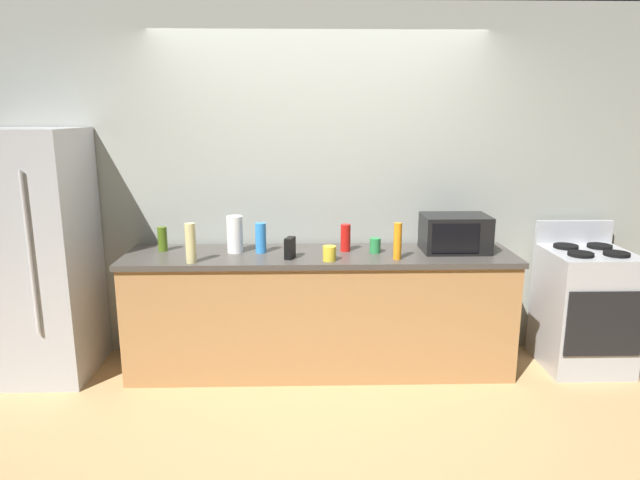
{
  "coord_description": "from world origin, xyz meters",
  "views": [
    {
      "loc": [
        -0.1,
        -3.6,
        1.91
      ],
      "look_at": [
        0.0,
        0.4,
        1.0
      ],
      "focal_mm": 31.79,
      "sensor_mm": 36.0,
      "label": 1
    }
  ],
  "objects_px": {
    "bottle_hot_sauce": "(346,238)",
    "mug_yellow": "(329,253)",
    "refrigerator": "(36,255)",
    "microwave": "(455,233)",
    "bottle_olive_oil": "(163,239)",
    "bottle_spray_cleaner": "(261,238)",
    "cordless_phone": "(290,248)",
    "bottle_dish_soap": "(398,241)",
    "mug_green": "(375,245)",
    "bottle_vinegar": "(191,243)",
    "paper_towel_roll": "(235,234)",
    "stove_range": "(584,308)"
  },
  "relations": [
    {
      "from": "cordless_phone",
      "to": "mug_green",
      "type": "relative_size",
      "value": 1.38
    },
    {
      "from": "refrigerator",
      "to": "bottle_dish_soap",
      "type": "bearing_deg",
      "value": -3.97
    },
    {
      "from": "refrigerator",
      "to": "cordless_phone",
      "type": "height_order",
      "value": "refrigerator"
    },
    {
      "from": "bottle_hot_sauce",
      "to": "bottle_spray_cleaner",
      "type": "distance_m",
      "value": 0.62
    },
    {
      "from": "microwave",
      "to": "mug_yellow",
      "type": "bearing_deg",
      "value": -164.78
    },
    {
      "from": "bottle_hot_sauce",
      "to": "mug_green",
      "type": "relative_size",
      "value": 1.85
    },
    {
      "from": "refrigerator",
      "to": "microwave",
      "type": "distance_m",
      "value": 3.05
    },
    {
      "from": "stove_range",
      "to": "bottle_dish_soap",
      "type": "distance_m",
      "value": 1.58
    },
    {
      "from": "refrigerator",
      "to": "bottle_vinegar",
      "type": "distance_m",
      "value": 1.19
    },
    {
      "from": "bottle_spray_cleaner",
      "to": "bottle_vinegar",
      "type": "bearing_deg",
      "value": -148.8
    },
    {
      "from": "paper_towel_roll",
      "to": "stove_range",
      "type": "bearing_deg",
      "value": -1.1
    },
    {
      "from": "mug_yellow",
      "to": "cordless_phone",
      "type": "bearing_deg",
      "value": 165.61
    },
    {
      "from": "stove_range",
      "to": "bottle_olive_oil",
      "type": "height_order",
      "value": "bottle_olive_oil"
    },
    {
      "from": "bottle_dish_soap",
      "to": "cordless_phone",
      "type": "bearing_deg",
      "value": 176.72
    },
    {
      "from": "paper_towel_roll",
      "to": "bottle_olive_oil",
      "type": "relative_size",
      "value": 1.49
    },
    {
      "from": "microwave",
      "to": "bottle_olive_oil",
      "type": "relative_size",
      "value": 2.65
    },
    {
      "from": "cordless_phone",
      "to": "bottle_dish_soap",
      "type": "relative_size",
      "value": 0.58
    },
    {
      "from": "bottle_olive_oil",
      "to": "bottle_vinegar",
      "type": "xyz_separation_m",
      "value": [
        0.28,
        -0.34,
        0.05
      ]
    },
    {
      "from": "refrigerator",
      "to": "bottle_dish_soap",
      "type": "xyz_separation_m",
      "value": [
        2.59,
        -0.18,
        0.13
      ]
    },
    {
      "from": "paper_towel_roll",
      "to": "cordless_phone",
      "type": "xyz_separation_m",
      "value": [
        0.41,
        -0.19,
        -0.06
      ]
    },
    {
      "from": "bottle_hot_sauce",
      "to": "mug_yellow",
      "type": "relative_size",
      "value": 1.95
    },
    {
      "from": "bottle_spray_cleaner",
      "to": "cordless_phone",
      "type": "bearing_deg",
      "value": -38.98
    },
    {
      "from": "microwave",
      "to": "paper_towel_roll",
      "type": "distance_m",
      "value": 1.62
    },
    {
      "from": "mug_yellow",
      "to": "stove_range",
      "type": "bearing_deg",
      "value": 6.09
    },
    {
      "from": "bottle_olive_oil",
      "to": "bottle_spray_cleaner",
      "type": "distance_m",
      "value": 0.74
    },
    {
      "from": "refrigerator",
      "to": "bottle_hot_sauce",
      "type": "distance_m",
      "value": 2.24
    },
    {
      "from": "bottle_olive_oil",
      "to": "bottle_spray_cleaner",
      "type": "bearing_deg",
      "value": -5.35
    },
    {
      "from": "microwave",
      "to": "bottle_hot_sauce",
      "type": "distance_m",
      "value": 0.81
    },
    {
      "from": "stove_range",
      "to": "bottle_vinegar",
      "type": "relative_size",
      "value": 3.94
    },
    {
      "from": "cordless_phone",
      "to": "mug_yellow",
      "type": "xyz_separation_m",
      "value": [
        0.28,
        -0.07,
        -0.02
      ]
    },
    {
      "from": "microwave",
      "to": "bottle_spray_cleaner",
      "type": "bearing_deg",
      "value": -179.65
    },
    {
      "from": "refrigerator",
      "to": "mug_yellow",
      "type": "bearing_deg",
      "value": -5.6
    },
    {
      "from": "bottle_vinegar",
      "to": "paper_towel_roll",
      "type": "bearing_deg",
      "value": 47.12
    },
    {
      "from": "mug_green",
      "to": "cordless_phone",
      "type": "bearing_deg",
      "value": -166.64
    },
    {
      "from": "bottle_spray_cleaner",
      "to": "bottle_vinegar",
      "type": "xyz_separation_m",
      "value": [
        -0.45,
        -0.28,
        0.03
      ]
    },
    {
      "from": "bottle_hot_sauce",
      "to": "mug_green",
      "type": "bearing_deg",
      "value": -15.22
    },
    {
      "from": "bottle_dish_soap",
      "to": "mug_green",
      "type": "xyz_separation_m",
      "value": [
        -0.13,
        0.19,
        -0.08
      ]
    },
    {
      "from": "bottle_olive_oil",
      "to": "mug_yellow",
      "type": "distance_m",
      "value": 1.26
    },
    {
      "from": "cordless_phone",
      "to": "bottle_spray_cleaner",
      "type": "xyz_separation_m",
      "value": [
        -0.22,
        0.18,
        0.04
      ]
    },
    {
      "from": "bottle_hot_sauce",
      "to": "refrigerator",
      "type": "bearing_deg",
      "value": -178.25
    },
    {
      "from": "cordless_phone",
      "to": "bottle_dish_soap",
      "type": "height_order",
      "value": "bottle_dish_soap"
    },
    {
      "from": "bottle_hot_sauce",
      "to": "bottle_olive_oil",
      "type": "height_order",
      "value": "bottle_hot_sauce"
    },
    {
      "from": "refrigerator",
      "to": "cordless_phone",
      "type": "xyz_separation_m",
      "value": [
        1.83,
        -0.14,
        0.07
      ]
    },
    {
      "from": "refrigerator",
      "to": "bottle_spray_cleaner",
      "type": "height_order",
      "value": "refrigerator"
    },
    {
      "from": "refrigerator",
      "to": "mug_yellow",
      "type": "relative_size",
      "value": 17.47
    },
    {
      "from": "microwave",
      "to": "bottle_dish_soap",
      "type": "relative_size",
      "value": 1.85
    },
    {
      "from": "mug_green",
      "to": "mug_yellow",
      "type": "distance_m",
      "value": 0.41
    },
    {
      "from": "microwave",
      "to": "bottle_vinegar",
      "type": "bearing_deg",
      "value": -171.43
    },
    {
      "from": "bottle_dish_soap",
      "to": "mug_green",
      "type": "bearing_deg",
      "value": 124.91
    },
    {
      "from": "refrigerator",
      "to": "paper_towel_roll",
      "type": "distance_m",
      "value": 1.44
    }
  ]
}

